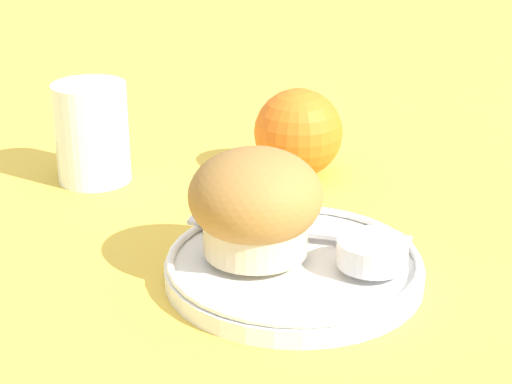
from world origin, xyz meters
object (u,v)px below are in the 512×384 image
juice_glass (92,133)px  butter_knife (300,230)px  orange_fruit (298,133)px  muffin (255,203)px

juice_glass → butter_knife: bearing=-52.8°
orange_fruit → butter_knife: bearing=-104.7°
muffin → juice_glass: muffin is taller
muffin → orange_fruit: bearing=65.9°
orange_fruit → juice_glass: 0.20m
butter_knife → juice_glass: 0.25m
orange_fruit → juice_glass: size_ratio=0.90×
butter_knife → juice_glass: (-0.15, 0.20, 0.03)m
butter_knife → juice_glass: size_ratio=1.74×
butter_knife → orange_fruit: bearing=101.7°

